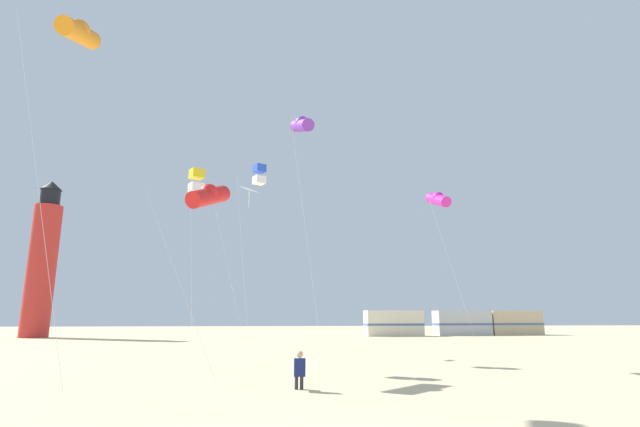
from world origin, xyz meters
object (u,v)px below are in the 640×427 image
object	(u,v)px
kite_flyer_standing	(300,369)
rv_van_cream	(393,323)
rv_van_tan	(514,323)
kite_box_blue	(259,175)
kite_diamond_white	(248,196)
lighthouse_distant	(42,262)
rv_van_silver	(462,323)
kite_tube_scarlet	(209,196)
kite_tube_magenta	(438,199)
kite_tube_orange	(79,32)
kite_tube_violet	(302,125)
kite_box_gold	(196,181)

from	to	relation	value
kite_flyer_standing	rv_van_cream	size ratio (longest dim) A/B	0.18
rv_van_tan	kite_box_blue	bearing A→B (deg)	-140.17
kite_diamond_white	rv_van_tan	world-z (taller)	kite_diamond_white
lighthouse_distant	rv_van_silver	size ratio (longest dim) A/B	2.58
kite_flyer_standing	kite_tube_scarlet	xyz separation A→B (m)	(-3.53, 4.20, 6.41)
kite_flyer_standing	kite_tube_magenta	world-z (taller)	kite_tube_magenta
kite_flyer_standing	rv_van_silver	size ratio (longest dim) A/B	0.18
rv_van_silver	rv_van_tan	world-z (taller)	same
rv_van_cream	kite_box_blue	bearing A→B (deg)	-120.57
kite_diamond_white	rv_van_tan	bearing A→B (deg)	39.44
kite_tube_scarlet	rv_van_tan	xyz separation A→B (m)	(31.59, 36.10, -5.63)
kite_tube_orange	kite_diamond_white	bearing A→B (deg)	66.81
kite_tube_scarlet	lighthouse_distant	world-z (taller)	lighthouse_distant
kite_tube_violet	rv_van_cream	bearing A→B (deg)	66.91
kite_tube_violet	rv_van_tan	bearing A→B (deg)	48.21
kite_tube_orange	lighthouse_distant	distance (m)	40.73
rv_van_cream	rv_van_tan	bearing A→B (deg)	4.78
kite_tube_scarlet	kite_tube_orange	world-z (taller)	kite_tube_orange
kite_tube_violet	rv_van_cream	xyz separation A→B (m)	(12.32, 28.90, -11.16)
kite_diamond_white	rv_van_tan	size ratio (longest dim) A/B	1.59
kite_box_blue	kite_tube_orange	world-z (taller)	kite_tube_orange
kite_tube_scarlet	kite_box_blue	world-z (taller)	kite_box_blue
kite_tube_scarlet	kite_tube_orange	distance (m)	7.69
kite_tube_magenta	rv_van_silver	xyz separation A→B (m)	(11.61, 25.72, -8.24)
kite_tube_magenta	kite_tube_orange	bearing A→B (deg)	-145.82
kite_box_gold	kite_tube_magenta	world-z (taller)	kite_tube_magenta
kite_tube_magenta	kite_diamond_white	distance (m)	12.39
rv_van_silver	rv_van_cream	bearing A→B (deg)	-173.52
rv_van_cream	kite_box_gold	bearing A→B (deg)	-121.56
kite_diamond_white	kite_tube_violet	xyz separation A→B (m)	(3.13, -5.56, 2.74)
kite_box_gold	kite_tube_scarlet	size ratio (longest dim) A/B	1.18
kite_tube_violet	lighthouse_distant	distance (m)	39.02
kite_box_blue	rv_van_silver	distance (m)	37.50
kite_flyer_standing	kite_box_blue	xyz separation A→B (m)	(-1.70, 11.56, 9.57)
kite_tube_magenta	kite_diamond_white	size ratio (longest dim) A/B	0.99
rv_van_silver	kite_tube_violet	bearing A→B (deg)	-126.43
kite_diamond_white	rv_van_cream	world-z (taller)	kite_diamond_white
kite_flyer_standing	lighthouse_distant	xyz separation A→B (m)	(-25.21, 38.46, 7.22)
kite_tube_magenta	rv_van_cream	world-z (taller)	kite_tube_magenta
kite_tube_orange	kite_box_gold	bearing A→B (deg)	57.75
kite_flyer_standing	kite_box_blue	distance (m)	15.10
kite_tube_magenta	kite_flyer_standing	bearing A→B (deg)	-125.04
kite_tube_orange	rv_van_tan	distance (m)	54.15
kite_tube_scarlet	kite_box_blue	bearing A→B (deg)	76.10
kite_tube_orange	rv_van_silver	xyz separation A→B (m)	(29.69, 38.00, -11.17)
kite_tube_orange	rv_van_silver	size ratio (longest dim) A/B	2.04
kite_box_blue	kite_tube_violet	bearing A→B (deg)	-40.27
rv_van_cream	rv_van_silver	world-z (taller)	same
kite_tube_magenta	kite_box_blue	xyz separation A→B (m)	(-11.53, -2.45, 0.56)
kite_tube_violet	rv_van_silver	xyz separation A→B (m)	(20.81, 30.14, -11.16)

